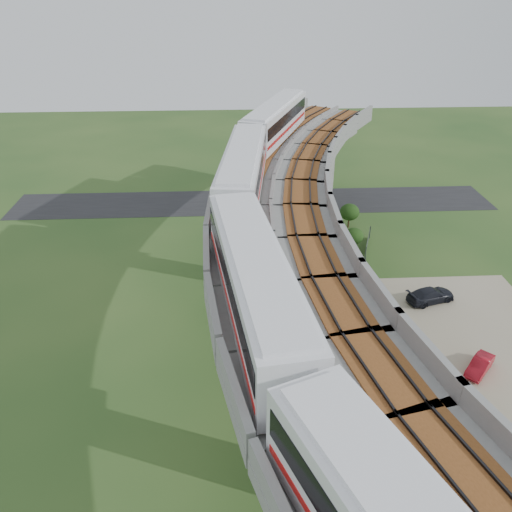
% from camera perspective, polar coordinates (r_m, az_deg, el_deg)
% --- Properties ---
extents(ground, '(160.00, 160.00, 0.00)m').
position_cam_1_polar(ground, '(38.09, 1.81, -11.90)').
color(ground, '#274B1E').
rests_on(ground, ground).
extents(dirt_lot, '(18.00, 26.00, 0.04)m').
position_cam_1_polar(dirt_lot, '(40.12, 22.90, -12.18)').
color(dirt_lot, gray).
rests_on(dirt_lot, ground).
extents(asphalt_road, '(60.00, 8.00, 0.03)m').
position_cam_1_polar(asphalt_road, '(63.71, -0.32, 6.21)').
color(asphalt_road, '#232326').
rests_on(asphalt_road, ground).
extents(viaduct, '(19.58, 73.98, 11.40)m').
position_cam_1_polar(viaduct, '(33.36, 8.64, 0.22)').
color(viaduct, '#99968E').
rests_on(viaduct, ground).
extents(metro_train, '(11.38, 61.34, 3.64)m').
position_cam_1_polar(metro_train, '(30.16, 3.06, 4.20)').
color(metro_train, white).
rests_on(metro_train, ground).
extents(fence, '(3.87, 38.73, 1.50)m').
position_cam_1_polar(fence, '(39.50, 16.30, -10.14)').
color(fence, '#2D382D').
rests_on(fence, ground).
extents(tree_0, '(2.20, 2.20, 2.83)m').
position_cam_1_polar(tree_0, '(57.28, 10.64, 4.96)').
color(tree_0, '#382314').
rests_on(tree_0, ground).
extents(tree_1, '(1.99, 1.99, 2.63)m').
position_cam_1_polar(tree_1, '(52.21, 11.14, 2.25)').
color(tree_1, '#382314').
rests_on(tree_1, ground).
extents(tree_2, '(2.78, 2.78, 3.40)m').
position_cam_1_polar(tree_2, '(44.14, 11.24, -2.50)').
color(tree_2, '#382314').
rests_on(tree_2, ground).
extents(tree_3, '(2.14, 2.14, 3.33)m').
position_cam_1_polar(tree_3, '(35.60, 13.12, -11.20)').
color(tree_3, '#382314').
rests_on(tree_3, ground).
extents(tree_4, '(2.01, 2.01, 2.77)m').
position_cam_1_polar(tree_4, '(31.89, 17.26, -19.13)').
color(tree_4, '#382314').
rests_on(tree_4, ground).
extents(car_red, '(3.06, 3.10, 1.06)m').
position_cam_1_polar(car_red, '(40.25, 24.21, -11.33)').
color(car_red, maroon).
rests_on(car_red, dirt_lot).
extents(car_dark, '(4.73, 3.04, 1.27)m').
position_cam_1_polar(car_dark, '(46.46, 19.35, -4.23)').
color(car_dark, black).
rests_on(car_dark, dirt_lot).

